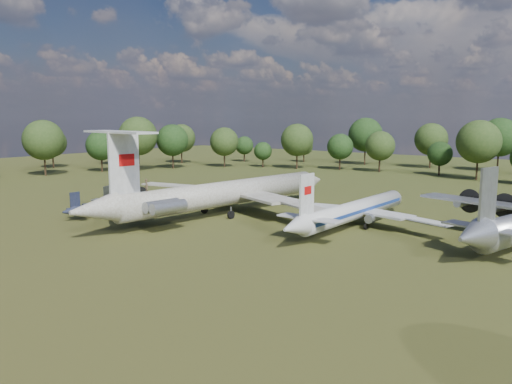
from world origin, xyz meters
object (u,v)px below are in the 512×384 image
Objects in this scene: small_prop_northwest at (123,203)px; person_on_il62 at (146,185)px; il62_airliner at (227,198)px; small_prop_west at (103,209)px; tu104_jet at (355,214)px.

small_prop_northwest is 9.27× the size of person_on_il62.
il62_airliner is 16.36m from person_on_il62.
small_prop_northwest is at bearing -8.08° from person_on_il62.
small_prop_west is at bearing 9.64° from person_on_il62.
il62_airliner is 1.48× the size of tu104_jet.
tu104_jet reaches higher than small_prop_west.
small_prop_west is 0.94× the size of small_prop_northwest.
person_on_il62 is at bearing -6.78° from small_prop_west.
il62_airliner is 3.43× the size of small_prop_northwest.
small_prop_west is (-37.18, -18.23, -0.80)m from tu104_jet.
tu104_jet is at bearing -6.60° from small_prop_northwest.
tu104_jet is 41.41m from small_prop_west.
tu104_jet is 2.31× the size of small_prop_northwest.
il62_airliner is at bearing 43.27° from small_prop_west.
small_prop_northwest is 18.59m from person_on_il62.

